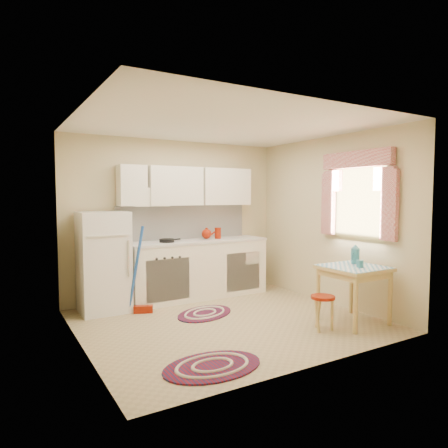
{
  "coord_description": "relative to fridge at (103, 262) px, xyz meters",
  "views": [
    {
      "loc": [
        -2.61,
        -4.34,
        1.61
      ],
      "look_at": [
        0.1,
        0.25,
        1.24
      ],
      "focal_mm": 32.0,
      "sensor_mm": 36.0,
      "label": 1
    }
  ],
  "objects": [
    {
      "name": "mug",
      "position": [
        2.61,
        -2.22,
        0.07
      ],
      "size": [
        0.09,
        0.09,
        0.1
      ],
      "primitive_type": "cylinder",
      "rotation": [
        0.0,
        0.0,
        -0.07
      ],
      "color": "teal",
      "rests_on": "table"
    },
    {
      "name": "frying_pan",
      "position": [
        0.95,
        0.0,
        0.24
      ],
      "size": [
        0.27,
        0.27,
        0.05
      ],
      "primitive_type": "cylinder",
      "rotation": [
        0.0,
        0.0,
        0.24
      ],
      "color": "black",
      "rests_on": "countertop"
    },
    {
      "name": "coffee_pot",
      "position": [
        2.77,
        -2.0,
        0.16
      ],
      "size": [
        0.17,
        0.15,
        0.27
      ],
      "primitive_type": null,
      "rotation": [
        0.0,
        0.0,
        0.33
      ],
      "color": "teal",
      "rests_on": "table"
    },
    {
      "name": "stool",
      "position": [
        2.07,
        -2.13,
        -0.49
      ],
      "size": [
        0.36,
        0.36,
        0.42
      ],
      "primitive_type": "cylinder",
      "rotation": [
        0.0,
        0.0,
        -0.31
      ],
      "color": "maroon",
      "rests_on": "ground"
    },
    {
      "name": "broom",
      "position": [
        0.45,
        -0.35,
        -0.1
      ],
      "size": [
        0.3,
        0.22,
        1.2
      ],
      "primitive_type": null,
      "rotation": [
        0.0,
        0.0,
        -0.39
      ],
      "color": "#1B4DAA",
      "rests_on": "ground"
    },
    {
      "name": "rug_center",
      "position": [
        1.15,
        -0.83,
        -0.69
      ],
      "size": [
        1.07,
        0.92,
        0.02
      ],
      "primitive_type": null,
      "rotation": [
        0.0,
        0.0,
        0.43
      ],
      "color": "maroon",
      "rests_on": "ground"
    },
    {
      "name": "rug_left",
      "position": [
        0.42,
        -2.38,
        -0.69
      ],
      "size": [
        0.99,
        0.67,
        0.02
      ],
      "primitive_type": null,
      "rotation": [
        0.0,
        0.0,
        -0.01
      ],
      "color": "maroon",
      "rests_on": "ground"
    },
    {
      "name": "fridge",
      "position": [
        0.0,
        0.0,
        0.0
      ],
      "size": [
        0.65,
        0.6,
        1.4
      ],
      "primitive_type": "cube",
      "color": "white",
      "rests_on": "ground"
    },
    {
      "name": "red_canister",
      "position": [
        1.86,
        0.05,
        0.3
      ],
      "size": [
        0.12,
        0.12,
        0.16
      ],
      "primitive_type": "cylinder",
      "rotation": [
        0.0,
        0.0,
        -0.21
      ],
      "color": "maroon",
      "rests_on": "countertop"
    },
    {
      "name": "countertop",
      "position": [
        1.5,
        0.05,
        0.2
      ],
      "size": [
        2.27,
        0.62,
        0.04
      ],
      "primitive_type": "cube",
      "color": "silver",
      "rests_on": "base_cabinets"
    },
    {
      "name": "room_shell",
      "position": [
        1.42,
        -1.01,
        0.9
      ],
      "size": [
        3.64,
        3.6,
        2.52
      ],
      "color": "tan",
      "rests_on": "ground"
    },
    {
      "name": "base_cabinets",
      "position": [
        1.5,
        0.05,
        -0.26
      ],
      "size": [
        2.25,
        0.6,
        0.88
      ],
      "primitive_type": "cube",
      "color": "white",
      "rests_on": "ground"
    },
    {
      "name": "table",
      "position": [
        2.62,
        -2.12,
        -0.34
      ],
      "size": [
        0.72,
        0.72,
        0.72
      ],
      "primitive_type": "cube",
      "color": "tan",
      "rests_on": "ground"
    },
    {
      "name": "red_kettle",
      "position": [
        1.65,
        0.05,
        0.31
      ],
      "size": [
        0.2,
        0.19,
        0.18
      ],
      "primitive_type": null,
      "rotation": [
        0.0,
        0.0,
        -0.18
      ],
      "color": "maroon",
      "rests_on": "countertop"
    }
  ]
}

